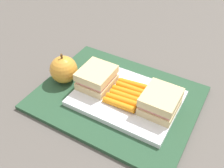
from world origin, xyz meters
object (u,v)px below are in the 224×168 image
carrot_sticks_bundle (127,94)px  apple (64,69)px  sandwich_half_right (97,78)px  sandwich_half_left (160,102)px  food_tray (126,98)px

carrot_sticks_bundle → apple: (0.16, 0.01, 0.01)m
sandwich_half_right → sandwich_half_left: bearing=180.0°
sandwich_half_right → apple: size_ratio=1.03×
sandwich_half_right → carrot_sticks_bundle: bearing=179.9°
sandwich_half_right → food_tray: bearing=180.0°
sandwich_half_left → carrot_sticks_bundle: size_ratio=0.90×
sandwich_half_left → sandwich_half_right: size_ratio=1.00×
sandwich_half_left → apple: (0.24, 0.01, -0.00)m
carrot_sticks_bundle → apple: size_ratio=1.14×
sandwich_half_left → sandwich_half_right: same height
sandwich_half_right → apple: 0.09m
food_tray → sandwich_half_right: size_ratio=2.88×
sandwich_half_right → carrot_sticks_bundle: 0.08m
sandwich_half_left → carrot_sticks_bundle: bearing=0.1°
food_tray → apple: size_ratio=2.97×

